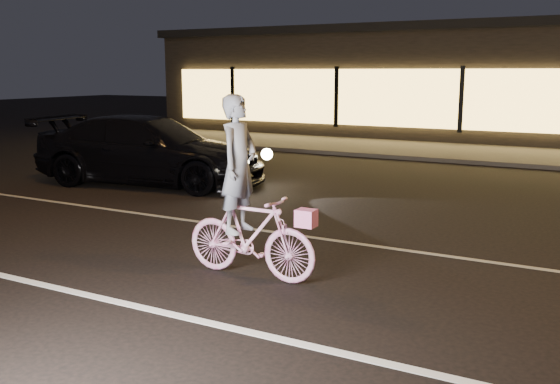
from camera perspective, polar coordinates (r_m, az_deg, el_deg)
The scene contains 7 objects.
ground at distance 8.31m, azimuth -7.35°, elevation -6.74°, with size 90.00×90.00×0.00m, color black.
lane_stripe_near at distance 7.21m, azimuth -14.42°, elevation -9.75°, with size 60.00×0.12×0.01m, color silver.
lane_stripe_far at distance 9.93m, azimuth -0.58°, elevation -3.68°, with size 60.00×0.10×0.01m, color gray.
sidewalk at distance 20.10m, azimuth 14.88°, elevation 3.58°, with size 30.00×4.00×0.12m, color #383533.
storefront at distance 25.79m, azimuth 18.34°, elevation 9.61°, with size 25.40×8.42×4.20m.
cyclist at distance 7.64m, azimuth -3.04°, elevation -2.01°, with size 1.79×0.61×2.25m.
sedan at distance 14.35m, azimuth -11.79°, elevation 3.75°, with size 5.57×2.99×1.54m.
Camera 1 is at (4.67, -6.39, 2.51)m, focal length 40.00 mm.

